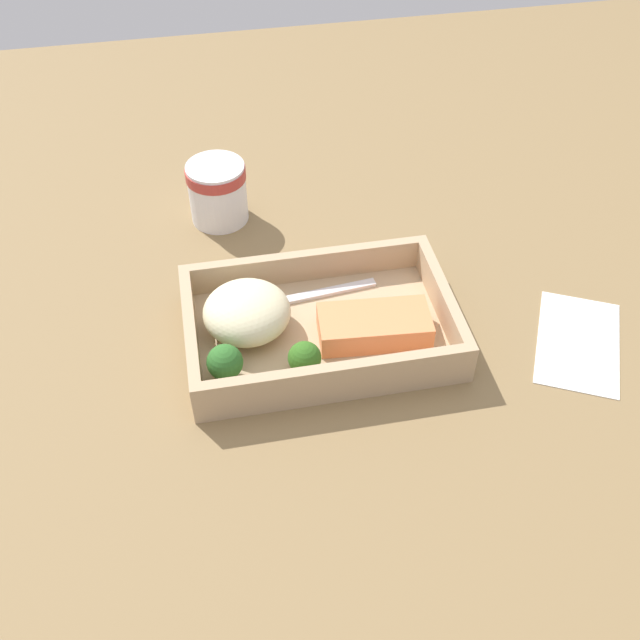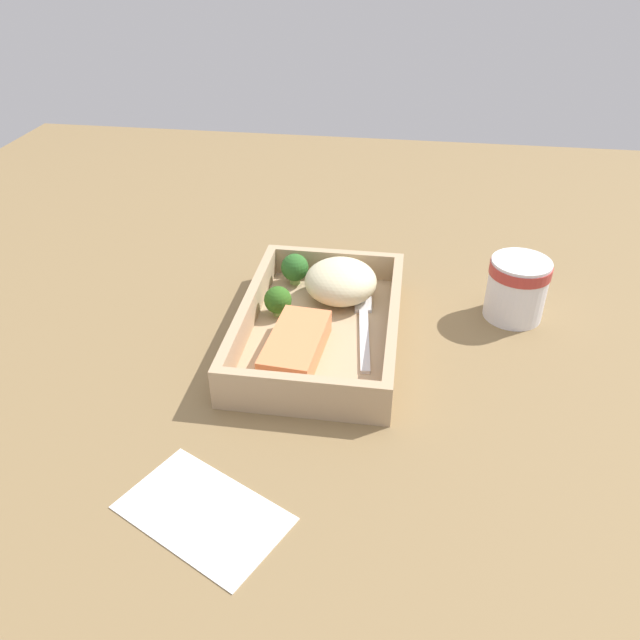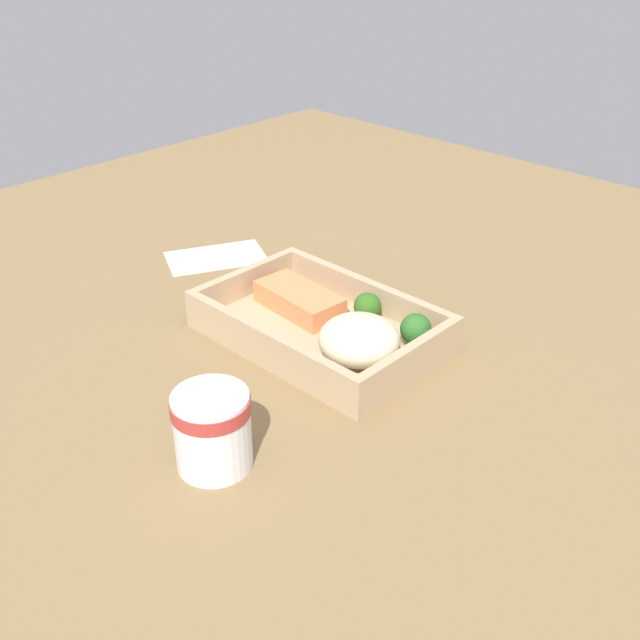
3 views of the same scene
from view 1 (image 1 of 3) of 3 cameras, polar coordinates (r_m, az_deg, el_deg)
The scene contains 10 objects.
ground_plane at distance 83.58cm, azimuth -0.00°, elevation -1.79°, with size 160.00×160.00×2.00cm, color olive.
takeout_tray at distance 82.42cm, azimuth -0.00°, elevation -1.03°, with size 28.92×18.76×1.20cm, color tan.
tray_rim at distance 80.68cm, azimuth -0.00°, elevation 0.18°, with size 28.92×18.76×3.71cm.
salmon_fillet at distance 80.57cm, azimuth 4.15°, elevation -0.46°, with size 11.96×5.73×2.88cm, color #F0844F.
mashed_potatoes at distance 80.58cm, azimuth -5.59°, elevation 0.60°, with size 9.46×9.35×5.23cm, color beige.
broccoli_floret_1 at distance 76.29cm, azimuth -1.18°, elevation -2.94°, with size 3.47×3.47×3.91cm.
broccoli_floret_2 at distance 76.10cm, azimuth -7.25°, elevation -3.25°, with size 3.73×3.73×4.33cm.
fork at distance 85.38cm, azimuth -1.50°, elevation 1.73°, with size 15.89×3.34×0.44cm.
paper_cup at distance 97.37cm, azimuth -7.83°, elevation 9.82°, with size 7.59×7.59×8.01cm.
receipt_slip at distance 86.98cm, azimuth 19.08°, elevation -1.59°, with size 8.72×14.52×0.24cm, color white.
Camera 1 is at (10.85, 56.20, 59.91)cm, focal length 42.00 mm.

